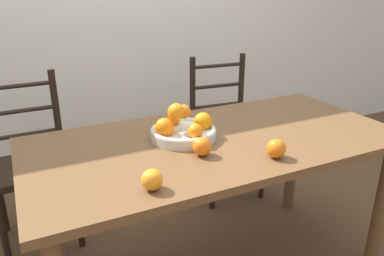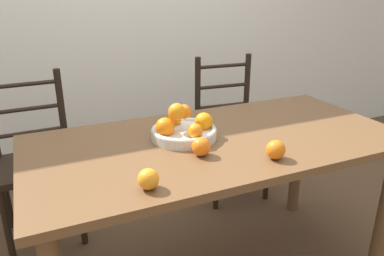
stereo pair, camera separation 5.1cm
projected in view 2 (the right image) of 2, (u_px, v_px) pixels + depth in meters
wall_back at (126, 1)px, 2.76m from camera, size 8.00×0.06×2.60m
dining_table at (217, 159)px, 1.72m from camera, size 1.69×0.82×0.76m
fruit_bowl at (184, 129)px, 1.67m from camera, size 0.29×0.29×0.17m
orange_loose_0 at (148, 179)px, 1.25m from camera, size 0.07×0.07×0.07m
orange_loose_1 at (276, 150)px, 1.47m from camera, size 0.08×0.08×0.08m
orange_loose_2 at (201, 147)px, 1.50m from camera, size 0.08×0.08×0.08m
chair_left at (36, 163)px, 2.13m from camera, size 0.43×0.41×0.96m
chair_right at (230, 130)px, 2.62m from camera, size 0.45×0.43×0.96m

